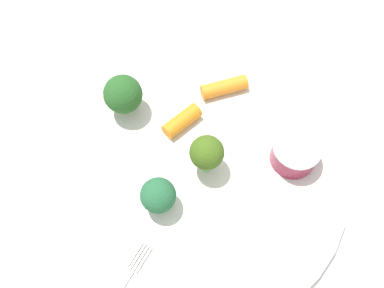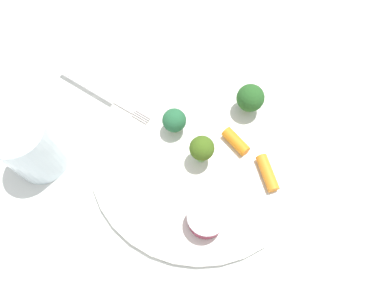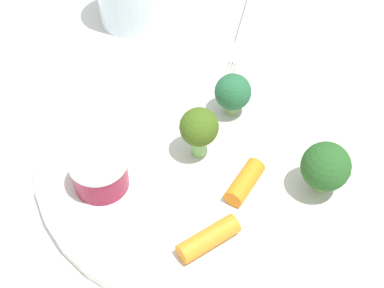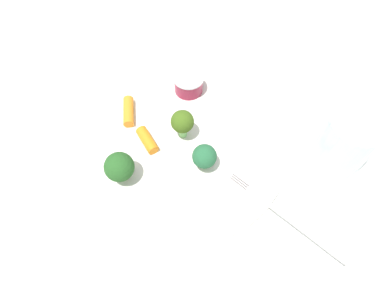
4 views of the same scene
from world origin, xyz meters
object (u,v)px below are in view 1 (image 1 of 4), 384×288
carrot_stick_1 (182,121)px  broccoli_floret_0 (207,153)px  plate (195,172)px  broccoli_floret_1 (157,194)px  sauce_cup (295,153)px  carrot_stick_0 (224,87)px  broccoli_floret_2 (120,97)px

carrot_stick_1 → broccoli_floret_0: bearing=-19.1°
plate → broccoli_floret_1: broccoli_floret_1 is taller
sauce_cup → carrot_stick_1: size_ratio=1.13×
plate → carrot_stick_0: 0.10m
broccoli_floret_1 → broccoli_floret_2: 0.11m
plate → sauce_cup: 0.10m
plate → carrot_stick_0: (-0.04, 0.09, 0.01)m
carrot_stick_0 → carrot_stick_1: size_ratio=1.18×
sauce_cup → plate: bearing=-129.3°
plate → broccoli_floret_0: 0.04m
sauce_cup → broccoli_floret_2: (-0.17, -0.08, 0.01)m
broccoli_floret_0 → carrot_stick_1: (-0.05, 0.02, -0.02)m
broccoli_floret_0 → broccoli_floret_2: bearing=-172.6°
sauce_cup → broccoli_floret_2: 0.19m
broccoli_floret_2 → carrot_stick_1: bearing=29.2°
sauce_cup → carrot_stick_0: (-0.11, 0.01, -0.01)m
carrot_stick_0 → broccoli_floret_0: bearing=-59.4°
plate → carrot_stick_1: bearing=149.0°
sauce_cup → broccoli_floret_0: size_ratio=0.96×
broccoli_floret_1 → carrot_stick_0: (-0.04, 0.14, -0.02)m
broccoli_floret_2 → carrot_stick_0: broccoli_floret_2 is taller
broccoli_floret_1 → carrot_stick_1: (-0.05, 0.08, -0.02)m
plate → broccoli_floret_0: size_ratio=6.11×
broccoli_floret_1 → sauce_cup: bearing=63.0°
sauce_cup → broccoli_floret_0: (-0.06, -0.07, 0.02)m
plate → broccoli_floret_2: size_ratio=6.19×
broccoli_floret_0 → carrot_stick_0: (-0.05, 0.08, -0.02)m
plate → carrot_stick_1: carrot_stick_1 is taller
broccoli_floret_2 → broccoli_floret_0: bearing=7.4°
broccoli_floret_0 → broccoli_floret_1: 0.06m
carrot_stick_0 → carrot_stick_1: (-0.00, -0.06, 0.00)m
sauce_cup → broccoli_floret_1: (-0.07, -0.13, 0.01)m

